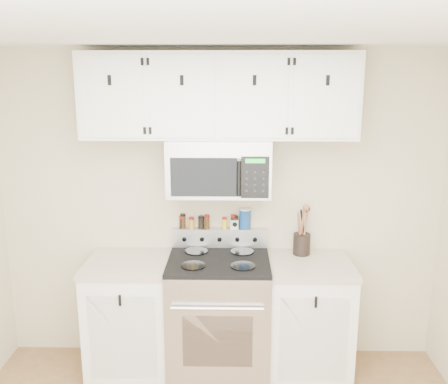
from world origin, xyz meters
The scene contains 19 objects.
back_wall centered at (0.00, 1.75, 1.25)m, with size 3.50×0.01×2.50m, color #BCB38D.
ceiling centered at (0.00, 0.00, 2.50)m, with size 3.50×3.50×0.01m, color white.
range centered at (0.00, 1.43, 0.49)m, with size 0.76×0.65×1.10m.
base_cabinet_left centered at (-0.69, 1.45, 0.46)m, with size 0.64×0.62×0.92m.
base_cabinet_right centered at (0.69, 1.45, 0.46)m, with size 0.64×0.62×0.92m.
microwave centered at (0.00, 1.55, 1.63)m, with size 0.76×0.44×0.42m.
upper_cabinets centered at (0.00, 1.58, 2.15)m, with size 2.00×0.35×0.62m.
utensil_crock centered at (0.65, 1.62, 1.02)m, with size 0.13×0.13×0.39m.
kitchen_timer centered at (0.12, 1.71, 1.14)m, with size 0.06×0.05×0.07m, color silver.
salt_canister centered at (0.20, 1.71, 1.18)m, with size 0.09×0.09×0.17m.
spice_jar_0 centered at (-0.30, 1.71, 1.15)m, with size 0.04×0.04×0.10m.
spice_jar_1 centered at (-0.29, 1.71, 1.16)m, with size 0.04×0.04×0.12m.
spice_jar_2 centered at (-0.22, 1.71, 1.15)m, with size 0.04×0.04×0.09m.
spice_jar_3 centered at (-0.15, 1.71, 1.15)m, with size 0.05×0.05×0.10m.
spice_jar_4 centered at (-0.10, 1.71, 1.16)m, with size 0.04×0.04×0.11m.
spice_jar_5 centered at (0.04, 1.71, 1.15)m, with size 0.04×0.04×0.09m.
spice_jar_6 centered at (0.11, 1.71, 1.16)m, with size 0.04×0.04×0.11m.
spice_jar_7 centered at (0.12, 1.71, 1.15)m, with size 0.04×0.04×0.10m.
spice_jar_8 centered at (0.23, 1.71, 1.15)m, with size 0.04×0.04×0.10m.
Camera 1 is at (0.11, -2.09, 2.32)m, focal length 40.00 mm.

